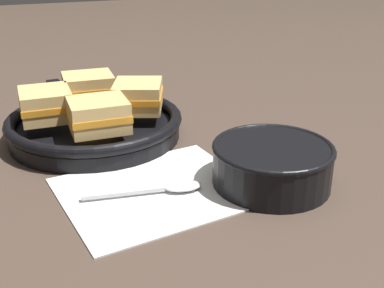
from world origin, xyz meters
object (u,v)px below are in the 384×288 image
at_px(soup_bowl, 272,162).
at_px(spoon, 167,188).
at_px(sandwich_near_right, 138,96).
at_px(sandwich_near_left, 98,115).
at_px(sandwich_far_right, 46,104).
at_px(sandwich_far_left, 89,87).
at_px(skillet, 95,125).

xyz_separation_m(soup_bowl, spoon, (-0.14, 0.03, -0.02)).
bearing_deg(sandwich_near_right, sandwich_near_left, -139.89).
height_order(soup_bowl, sandwich_far_right, sandwich_far_right).
bearing_deg(sandwich_near_left, sandwich_far_right, 130.11).
xyz_separation_m(soup_bowl, sandwich_far_left, (-0.18, 0.32, 0.03)).
xyz_separation_m(sandwich_near_left, sandwich_far_left, (0.01, 0.14, 0.00)).
distance_m(soup_bowl, skillet, 0.31).
height_order(skillet, sandwich_near_right, sandwich_near_right).
distance_m(sandwich_near_left, sandwich_far_right, 0.10).
distance_m(soup_bowl, spoon, 0.14).
distance_m(sandwich_near_right, sandwich_far_right, 0.15).
bearing_deg(sandwich_far_right, skillet, -3.23).
bearing_deg(sandwich_near_left, skillet, 85.48).
bearing_deg(sandwich_far_left, skillet, -95.29).
bearing_deg(sandwich_far_right, sandwich_near_right, -4.89).
xyz_separation_m(soup_bowl, sandwich_near_left, (-0.19, 0.18, 0.03)).
xyz_separation_m(soup_bowl, sandwich_far_right, (-0.26, 0.25, 0.03)).
relative_size(spoon, sandwich_far_right, 1.78).
height_order(sandwich_near_left, sandwich_far_left, same).
bearing_deg(skillet, sandwich_far_left, 84.71).
bearing_deg(skillet, sandwich_far_right, 176.77).
distance_m(sandwich_near_left, sandwich_near_right, 0.10).
xyz_separation_m(skillet, sandwich_near_right, (0.07, -0.01, 0.04)).
height_order(spoon, sandwich_far_left, sandwich_far_left).
relative_size(skillet, sandwich_far_right, 4.61).
height_order(soup_bowl, sandwich_far_left, sandwich_far_left).
distance_m(spoon, sandwich_near_right, 0.22).
relative_size(spoon, sandwich_near_left, 1.77).
height_order(sandwich_far_left, sandwich_far_right, same).
relative_size(spoon, skillet, 0.39).
bearing_deg(skillet, spoon, -77.96).
xyz_separation_m(sandwich_near_right, sandwich_far_left, (-0.07, 0.08, 0.00)).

